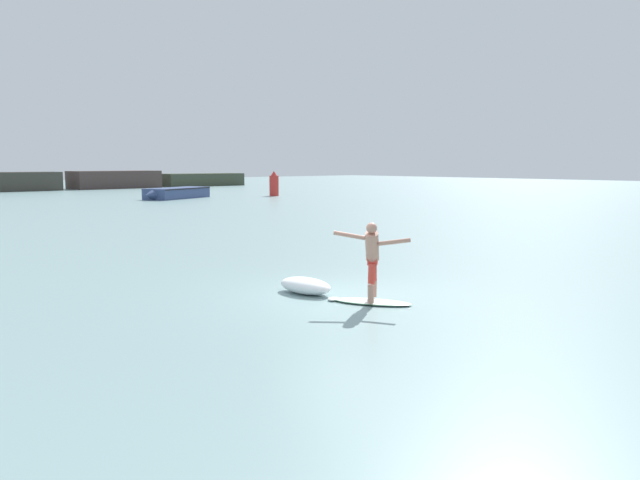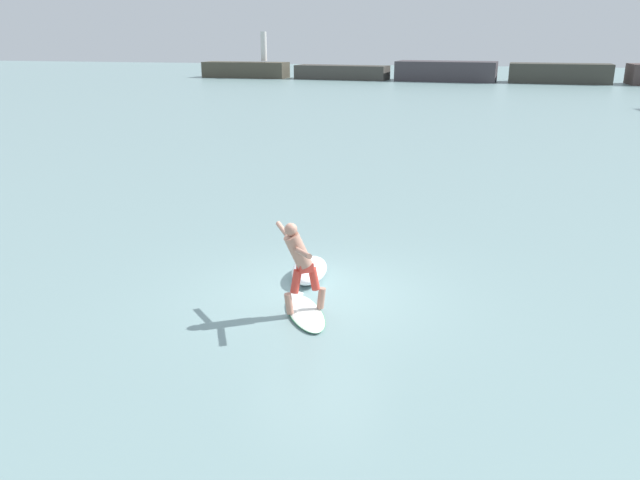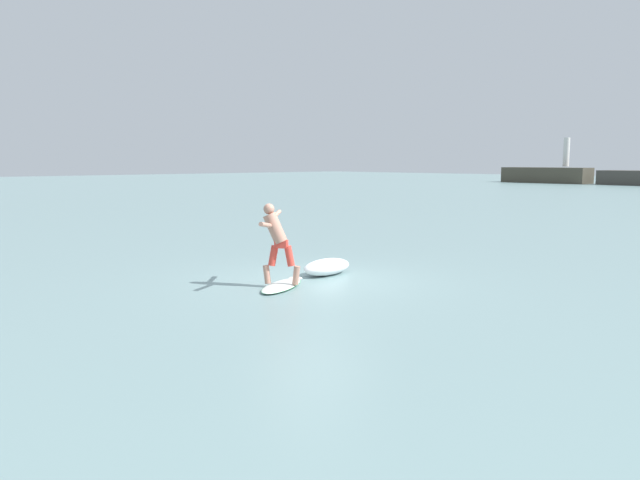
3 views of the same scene
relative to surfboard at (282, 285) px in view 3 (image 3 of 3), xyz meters
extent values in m
plane|color=gray|center=(0.00, 0.93, -0.04)|extent=(200.00, 200.00, 0.00)
cube|color=#454034|center=(-25.51, 62.93, 0.87)|extent=(10.27, 3.17, 1.82)
cylinder|color=silver|center=(-23.13, 62.93, 3.59)|extent=(0.70, 0.70, 3.33)
ellipsoid|color=white|center=(0.02, -0.03, 0.00)|extent=(1.35, 1.78, 0.08)
ellipsoid|color=white|center=(-0.41, 0.73, 0.00)|extent=(0.40, 0.37, 0.07)
ellipsoid|color=#339E56|center=(0.02, -0.03, 0.00)|extent=(1.37, 1.80, 0.04)
cone|color=black|center=(0.36, -0.64, -0.10)|extent=(0.07, 0.07, 0.14)
cone|color=black|center=(0.44, -0.46, -0.10)|extent=(0.07, 0.07, 0.14)
cone|color=black|center=(0.16, -0.61, -0.10)|extent=(0.07, 0.07, 0.14)
cylinder|color=tan|center=(-0.23, -0.22, 0.23)|extent=(0.22, 0.21, 0.40)
cylinder|color=#DA3F33|center=(-0.12, -0.13, 0.64)|extent=(0.27, 0.25, 0.44)
cylinder|color=tan|center=(0.26, 0.16, 0.23)|extent=(0.22, 0.21, 0.40)
cylinder|color=#DA3F33|center=(0.15, 0.08, 0.64)|extent=(0.27, 0.25, 0.44)
cube|color=#DA3F33|center=(0.02, -0.03, 0.88)|extent=(0.33, 0.32, 0.16)
cylinder|color=tan|center=(-0.09, -0.11, 1.21)|extent=(0.58, 0.53, 0.69)
sphere|color=tan|center=(-0.19, -0.18, 1.61)|extent=(0.23, 0.23, 0.23)
cylinder|color=tan|center=(0.13, -0.53, 1.33)|extent=(0.47, 0.59, 0.20)
cylinder|color=tan|center=(-0.44, 0.21, 1.45)|extent=(0.48, 0.59, 0.20)
ellipsoid|color=white|center=(-0.39, 1.70, 0.15)|extent=(0.86, 1.50, 0.37)
camera|label=1|loc=(-9.54, -9.01, 2.95)|focal=35.00mm
camera|label=2|loc=(2.90, -9.96, 4.78)|focal=35.00mm
camera|label=3|loc=(9.86, -8.33, 2.61)|focal=35.00mm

